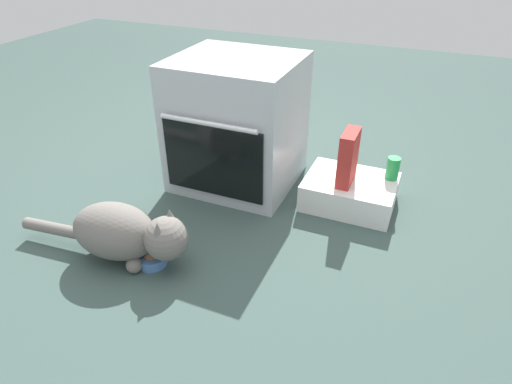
# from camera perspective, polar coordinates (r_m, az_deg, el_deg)

# --- Properties ---
(ground) EXTENTS (8.00, 8.00, 0.00)m
(ground) POSITION_cam_1_polar(r_m,az_deg,el_deg) (2.24, -7.26, -4.25)
(ground) COLOR #384C47
(oven) EXTENTS (0.64, 0.64, 0.71)m
(oven) POSITION_cam_1_polar(r_m,az_deg,el_deg) (2.45, -2.44, 8.83)
(oven) COLOR #B7BABF
(oven) RESTS_ON ground
(pantry_cabinet) EXTENTS (0.46, 0.36, 0.15)m
(pantry_cabinet) POSITION_cam_1_polar(r_m,az_deg,el_deg) (2.40, 11.95, 0.03)
(pantry_cabinet) COLOR white
(pantry_cabinet) RESTS_ON ground
(food_bowl) EXTENTS (0.13, 0.13, 0.08)m
(food_bowl) POSITION_cam_1_polar(r_m,az_deg,el_deg) (2.04, -13.26, -8.31)
(food_bowl) COLOR #4C7AB7
(food_bowl) RESTS_ON ground
(cat) EXTENTS (0.84, 0.29, 0.28)m
(cat) POSITION_cam_1_polar(r_m,az_deg,el_deg) (2.02, -16.53, -5.04)
(cat) COLOR slate
(cat) RESTS_ON ground
(soda_can) EXTENTS (0.07, 0.07, 0.12)m
(soda_can) POSITION_cam_1_polar(r_m,az_deg,el_deg) (2.40, 17.19, 2.93)
(soda_can) COLOR green
(soda_can) RESTS_ON pantry_cabinet
(cereal_box) EXTENTS (0.07, 0.18, 0.28)m
(cereal_box) POSITION_cam_1_polar(r_m,az_deg,el_deg) (2.27, 11.77, 4.33)
(cereal_box) COLOR #B72D28
(cereal_box) RESTS_ON pantry_cabinet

